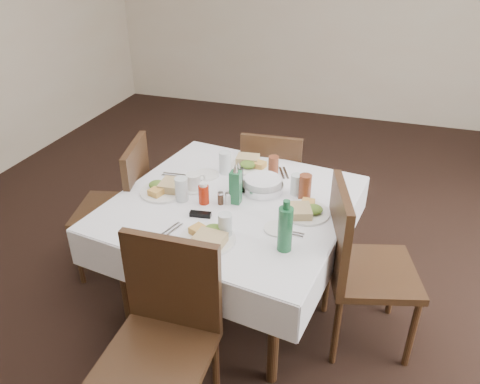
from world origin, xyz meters
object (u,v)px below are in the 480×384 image
Objects in this scene: coffee_mug at (194,183)px; oil_cruet_green at (236,186)px; water_e at (296,184)px; dining_table at (232,212)px; ketchup_bottle at (204,194)px; bread_basket at (263,185)px; water_s at (225,225)px; chair_north at (273,180)px; water_w at (182,189)px; water_n at (225,163)px; chair_south at (165,328)px; oil_cruet_dark at (238,179)px; chair_east at (357,259)px; green_bottle at (285,228)px; chair_west at (124,201)px.

oil_cruet_green is at bearing -13.09° from coffee_mug.
water_e is 0.62m from coffee_mug.
dining_table is 5.87× the size of oil_cruet_green.
bread_basket is at bearing 40.98° from ketchup_bottle.
water_e is at bearing 65.18° from water_s.
chair_north is 6.41× the size of water_w.
water_w is (-0.37, 0.27, 0.00)m from water_s.
coffee_mug is (-0.32, -0.71, 0.29)m from chair_north.
bread_basket is at bearing -27.73° from water_n.
chair_south reaches higher than water_n.
oil_cruet_dark is (-0.34, -0.09, 0.02)m from water_e.
oil_cruet_green reaches higher than water_e.
ketchup_bottle is at bearing 2.24° from water_w.
water_e is 0.68m from water_w.
water_s is 0.53m from bread_basket.
water_s is at bearing -76.66° from dining_table.
chair_east is (0.75, -0.09, -0.11)m from dining_table.
oil_cruet_green is at bearing 86.12° from chair_south.
coffee_mug is at bearing 147.58° from green_bottle.
green_bottle is (0.55, -0.29, 0.06)m from ketchup_bottle.
water_s is 1.04× the size of water_e.
water_n is (-0.22, -0.43, 0.31)m from chair_north.
water_w is (-1.04, 0.01, 0.26)m from chair_east.
oil_cruet_dark is at bearing 89.05° from dining_table.
oil_cruet_dark is (0.81, 0.01, 0.29)m from chair_west.
chair_west is at bearing 175.65° from coffee_mug.
green_bottle is (0.06, -0.56, 0.06)m from water_e.
water_n is 0.34m from bread_basket.
green_bottle is at bearing -42.63° from dining_table.
green_bottle is (0.35, -1.13, 0.36)m from chair_north.
water_e is 0.89× the size of coffee_mug.
chair_east is 0.82m from oil_cruet_dark.
green_bottle is (0.40, -0.37, 0.20)m from dining_table.
chair_east is 7.84× the size of water_e.
chair_south is at bearing -81.68° from ketchup_bottle.
coffee_mug is at bearing 132.06° from ketchup_bottle.
water_n is at bearing 118.71° from oil_cruet_green.
water_n reaches higher than bread_basket.
water_n is 1.01× the size of coffee_mug.
green_bottle reaches higher than chair_east.
water_w reaches higher than bread_basket.
bread_basket is (0.95, 0.07, 0.25)m from chair_west.
green_bottle is at bearing -32.42° from coffee_mug.
water_e reaches higher than dining_table.
chair_south is at bearing -83.85° from water_n.
green_bottle is (0.32, -0.01, 0.06)m from water_s.
chair_south reaches higher than water_w.
water_w is at bearing 157.30° from green_bottle.
chair_west is 7.27× the size of water_s.
chair_west is 6.78× the size of coffee_mug.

